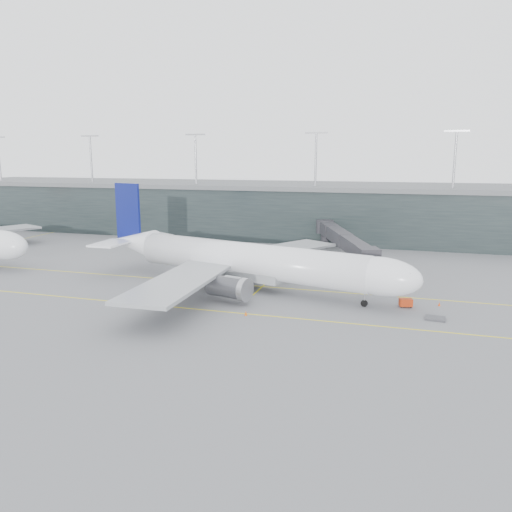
# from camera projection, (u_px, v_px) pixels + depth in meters

# --- Properties ---
(ground) EXTENTS (320.00, 320.00, 0.00)m
(ground) POSITION_uv_depth(u_px,v_px,m) (243.00, 279.00, 94.77)
(ground) COLOR slate
(ground) RESTS_ON ground
(taxiline_a) EXTENTS (160.00, 0.25, 0.02)m
(taxiline_a) POSITION_uv_depth(u_px,v_px,m) (236.00, 284.00, 91.01)
(taxiline_a) COLOR yellow
(taxiline_a) RESTS_ON ground
(taxiline_b) EXTENTS (160.00, 0.25, 0.02)m
(taxiline_b) POSITION_uv_depth(u_px,v_px,m) (202.00, 310.00, 75.98)
(taxiline_b) COLOR yellow
(taxiline_b) RESTS_ON ground
(taxiline_lead_main) EXTENTS (0.25, 60.00, 0.02)m
(taxiline_lead_main) POSITION_uv_depth(u_px,v_px,m) (292.00, 260.00, 112.15)
(taxiline_lead_main) COLOR yellow
(taxiline_lead_main) RESTS_ON ground
(taxiline_lead_adj) EXTENTS (0.25, 60.00, 0.02)m
(taxiline_lead_adj) POSITION_uv_depth(u_px,v_px,m) (3.00, 243.00, 134.68)
(taxiline_lead_adj) COLOR yellow
(taxiline_lead_adj) RESTS_ON ground
(terminal) EXTENTS (240.00, 36.00, 29.00)m
(terminal) POSITION_uv_depth(u_px,v_px,m) (304.00, 209.00, 147.78)
(terminal) COLOR black
(terminal) RESTS_ON ground
(main_aircraft) EXTENTS (62.28, 57.35, 17.70)m
(main_aircraft) POSITION_uv_depth(u_px,v_px,m) (247.00, 261.00, 87.74)
(main_aircraft) COLOR white
(main_aircraft) RESTS_ON ground
(jet_bridge) EXTENTS (19.43, 45.17, 7.15)m
(jet_bridge) POSITION_uv_depth(u_px,v_px,m) (347.00, 236.00, 112.54)
(jet_bridge) COLOR #2B2A2F
(jet_bridge) RESTS_ON ground
(gse_cart) EXTENTS (2.19, 1.68, 1.32)m
(gse_cart) POSITION_uv_depth(u_px,v_px,m) (406.00, 302.00, 77.22)
(gse_cart) COLOR #AA2C0C
(gse_cart) RESTS_ON ground
(baggage_dolly) EXTENTS (2.88, 2.38, 0.27)m
(baggage_dolly) POSITION_uv_depth(u_px,v_px,m) (435.00, 318.00, 71.43)
(baggage_dolly) COLOR #3B3B40
(baggage_dolly) RESTS_ON ground
(uld_a) EXTENTS (2.37, 2.12, 1.79)m
(uld_a) POSITION_uv_depth(u_px,v_px,m) (234.00, 262.00, 106.38)
(uld_a) COLOR #3B3C41
(uld_a) RESTS_ON ground
(uld_b) EXTENTS (2.19, 1.96, 1.66)m
(uld_b) POSITION_uv_depth(u_px,v_px,m) (248.00, 263.00, 105.01)
(uld_b) COLOR #3B3C41
(uld_b) RESTS_ON ground
(uld_c) EXTENTS (2.40, 2.07, 1.91)m
(uld_c) POSITION_uv_depth(u_px,v_px,m) (259.00, 264.00, 103.54)
(uld_c) COLOR #3B3C41
(uld_c) RESTS_ON ground
(cone_nose) EXTENTS (0.39, 0.39, 0.61)m
(cone_nose) POSITION_uv_depth(u_px,v_px,m) (439.00, 304.00, 77.87)
(cone_nose) COLOR #EC470D
(cone_nose) RESTS_ON ground
(cone_wing_stbd) EXTENTS (0.45, 0.45, 0.72)m
(cone_wing_stbd) POSITION_uv_depth(u_px,v_px,m) (246.00, 313.00, 73.16)
(cone_wing_stbd) COLOR #D4520B
(cone_wing_stbd) RESTS_ON ground
(cone_wing_port) EXTENTS (0.46, 0.46, 0.73)m
(cone_wing_port) POSITION_uv_depth(u_px,v_px,m) (296.00, 267.00, 104.17)
(cone_wing_port) COLOR orange
(cone_wing_port) RESTS_ON ground
(cone_tail) EXTENTS (0.44, 0.44, 0.71)m
(cone_tail) POSITION_uv_depth(u_px,v_px,m) (178.00, 287.00, 87.88)
(cone_tail) COLOR #CF6F0B
(cone_tail) RESTS_ON ground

